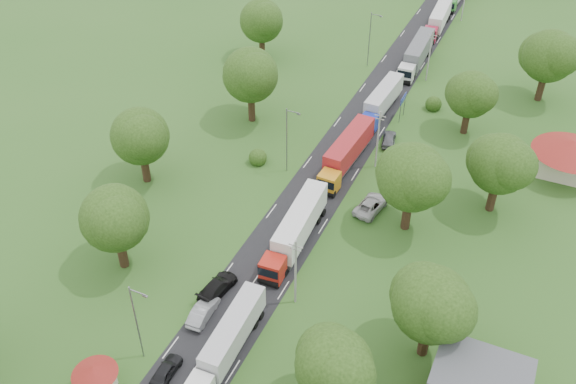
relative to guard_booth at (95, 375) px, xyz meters
The scene contains 32 objects.
ground 26.11m from the guard_booth, 73.94° to the left, with size 260.00×260.00×0.00m, color #2B561C.
road 45.62m from the guard_booth, 80.91° to the left, with size 8.00×200.00×0.04m, color black.
guard_booth is the anchor object (origin of this frame).
info_sign 61.27m from the guard_booth, 78.32° to the left, with size 0.12×3.10×4.10m.
pole_1 22.17m from the guard_booth, 54.80° to the left, with size 1.60×0.24×9.00m.
pole_2 47.79m from the guard_booth, 74.57° to the left, with size 1.60×0.24×9.00m.
pole_3 75.13m from the guard_booth, 80.26° to the left, with size 1.60×0.24×9.00m.
lamp_0 6.32m from the guard_booth, 69.68° to the left, with size 2.03×0.22×10.00m.
lamp_1 40.19m from the guard_booth, 87.35° to the left, with size 2.03×0.22×10.00m.
lamp_2 75.10m from the guard_booth, 88.59° to the left, with size 2.03×0.22×10.00m.
tree_2 22.80m from the guard_booth, 18.63° to the left, with size 8.00×8.00×10.10m.
tree_3 32.54m from the guard_booth, 32.26° to the left, with size 8.80×8.80×11.07m.
tree_4 40.95m from the guard_booth, 60.15° to the left, with size 9.60×9.60×12.05m.
tree_5 52.35m from the guard_booth, 55.93° to the left, with size 8.80×8.80×11.07m.
tree_6 64.26m from the guard_booth, 69.75° to the left, with size 8.00×8.00×10.10m.
tree_7 81.58m from the guard_booth, 67.47° to the left, with size 9.60×9.60×12.05m.
tree_10 17.79m from the guard_booth, 117.27° to the left, with size 8.80×8.80×11.07m.
tree_11 33.98m from the guard_booth, 116.16° to the left, with size 8.80×8.80×11.07m.
tree_12 51.26m from the guard_booth, 99.96° to the left, with size 9.60×9.60×12.05m.
tree_13 72.32m from the guard_booth, 103.48° to the left, with size 8.80×8.80×11.07m.
house_cream 66.42m from the guard_booth, 55.93° to the left, with size 10.08×10.08×5.80m.
truck_0 13.03m from the guard_booth, 43.76° to the left, with size 2.70×13.53×3.74m.
truck_1 28.27m from the guard_booth, 71.50° to the left, with size 3.31×15.62×4.31m.
truck_2 45.39m from the guard_booth, 78.81° to the left, with size 3.31×15.42×4.26m.
truck_3 61.06m from the guard_booth, 81.64° to the left, with size 3.04×14.37×3.97m.
truck_4 79.29m from the guard_booth, 83.05° to the left, with size 3.07×15.58×4.31m.
truck_5 96.16m from the guard_booth, 84.44° to the left, with size 3.23×14.86×4.10m.
car_lane_front 6.64m from the guard_booth, 38.63° to the left, with size 1.70×4.23×1.44m, color black.
car_lane_mid 12.92m from the guard_booth, 69.11° to the left, with size 1.72×4.94×1.63m, color gray.
car_lane_rear 16.39m from the guard_booth, 75.10° to the left, with size 2.29×5.62×1.63m, color black.
car_verge_near 39.56m from the guard_booth, 67.39° to the left, with size 2.72×5.90×1.64m, color #B4B4B4.
car_verge_far 53.95m from the guard_booth, 76.38° to the left, with size 1.93×4.78×1.63m, color #53575A.
Camera 1 is at (24.58, -51.21, 52.89)m, focal length 40.00 mm.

